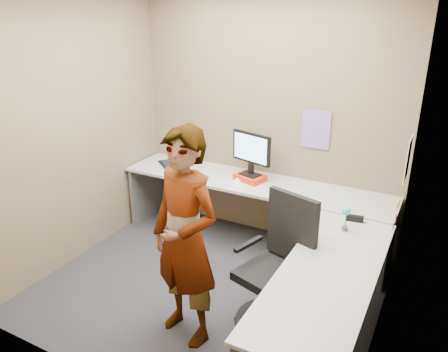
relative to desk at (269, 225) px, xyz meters
The scene contains 20 objects.
ground 0.83m from the desk, 138.54° to the right, with size 3.00×3.00×0.00m, color black.
wall_back 1.27m from the desk, 115.54° to the left, with size 3.00×3.00×0.00m, color #736147.
wall_right 1.36m from the desk, 19.95° to the right, with size 2.70×2.70×0.00m, color #736147.
wall_left 2.12m from the desk, 168.73° to the right, with size 2.70×2.70×0.00m, color #736147.
desk is the anchor object (origin of this frame).
paper_ream 0.79m from the desk, 128.39° to the left, with size 0.30×0.22×0.06m, color red.
monitor 0.92m from the desk, 127.64° to the left, with size 0.48×0.20×0.46m.
laptop 1.65m from the desk, 156.21° to the left, with size 0.40×0.39×0.22m.
trackball_mouse 1.03m from the desk, 157.35° to the left, with size 0.12×0.08×0.07m.
origami 0.77m from the desk, 140.05° to the left, with size 0.10×0.10×0.06m, color white.
stapler 0.77m from the desk, 12.70° to the left, with size 0.15×0.04×0.06m, color black.
flower 0.75m from the desk, ahead, with size 0.07×0.07×0.22m.
calendar_purple 1.15m from the desk, 82.85° to the left, with size 0.30×0.01×0.40m, color #846BB7.
calendar_white 1.35m from the desk, 26.02° to the left, with size 0.01×0.28×0.38m, color white.
sticky_note_a 1.13m from the desk, ahead, with size 0.01×0.07×0.07m, color #F2E059.
sticky_note_b 1.10m from the desk, 11.49° to the left, with size 0.01×0.07×0.07m, color pink.
sticky_note_c 1.08m from the desk, ahead, with size 0.01×0.07×0.07m, color pink.
sticky_note_d 1.15m from the desk, 16.61° to the left, with size 0.01×0.07×0.07m, color #F2E059.
office_chair 0.63m from the desk, 60.87° to the right, with size 0.63×0.61×1.10m.
person 1.06m from the desk, 105.77° to the right, with size 0.63×0.41×1.73m, color #999399.
Camera 1 is at (1.76, -2.99, 2.48)m, focal length 35.00 mm.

